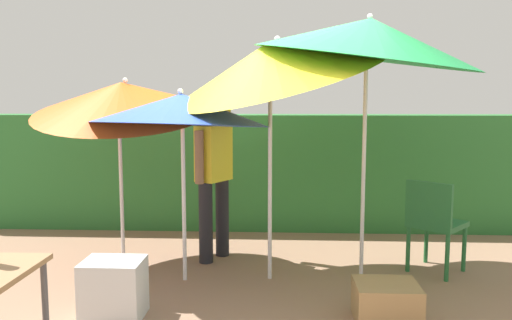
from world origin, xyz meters
The scene contains 10 objects.
ground_plane centered at (0.00, 0.00, 0.00)m, with size 24.00×24.00×0.00m, color #937056.
hedge_row centered at (0.00, 2.30, 0.73)m, with size 8.00×0.70×1.46m, color #2D7033.
umbrella_rainbow centered at (0.16, 0.28, 1.97)m, with size 2.02×1.94×2.54m.
umbrella_orange centered at (0.99, 0.41, 2.17)m, with size 2.05×2.02×2.56m.
umbrella_yellow centered at (-1.30, 0.61, 1.66)m, with size 1.70×1.71×2.01m.
umbrella_navy centered at (-0.65, 0.25, 1.55)m, with size 1.57×1.58×1.75m.
person_vendor centered at (-0.46, 0.88, 0.93)m, with size 0.37×0.52×1.88m.
chair_plastic centered at (1.66, 0.54, 0.51)m, with size 0.62×0.62×0.89m.
cooler_box centered at (-1.03, -0.57, 0.22)m, with size 0.44×0.35×0.44m, color silver.
crate_cardboard centered at (1.01, -0.54, 0.14)m, with size 0.46×0.39×0.29m, color #9E7A4C.
Camera 1 is at (0.22, -4.11, 1.61)m, focal length 34.94 mm.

